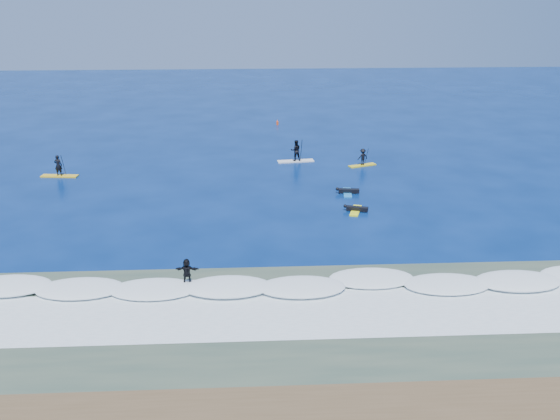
{
  "coord_description": "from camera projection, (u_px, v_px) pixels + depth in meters",
  "views": [
    {
      "loc": [
        -1.76,
        -40.65,
        15.82
      ],
      "look_at": [
        0.4,
        0.53,
        0.6
      ],
      "focal_mm": 40.0,
      "sensor_mm": 36.0,
      "label": 1
    }
  ],
  "objects": [
    {
      "name": "breaking_wave",
      "position": [
        283.0,
        286.0,
        34.28
      ],
      "size": [
        40.0,
        6.0,
        0.3
      ],
      "primitive_type": "cube",
      "color": "white",
      "rests_on": "ground"
    },
    {
      "name": "shallow_water",
      "position": [
        287.0,
        324.0,
        30.53
      ],
      "size": [
        90.0,
        13.0,
        0.01
      ],
      "primitive_type": "cube",
      "color": "#324538",
      "rests_on": "ground"
    },
    {
      "name": "sup_paddler_center",
      "position": [
        296.0,
        152.0,
        57.61
      ],
      "size": [
        3.45,
        1.23,
        2.37
      ],
      "rotation": [
        0.0,
        0.0,
        0.12
      ],
      "color": "white",
      "rests_on": "ground"
    },
    {
      "name": "wave_surfer",
      "position": [
        187.0,
        272.0,
        34.02
      ],
      "size": [
        2.1,
        0.7,
        1.5
      ],
      "rotation": [
        0.0,
        0.0,
        -0.06
      ],
      "color": "white",
      "rests_on": "breaking_wave"
    },
    {
      "name": "sup_paddler_left",
      "position": [
        59.0,
        169.0,
        53.26
      ],
      "size": [
        3.19,
        1.1,
        2.19
      ],
      "rotation": [
        0.0,
        0.0,
        -0.1
      ],
      "color": "yellow",
      "rests_on": "ground"
    },
    {
      "name": "prone_paddler_far",
      "position": [
        348.0,
        191.0,
        49.2
      ],
      "size": [
        1.88,
        2.41,
        0.49
      ],
      "rotation": [
        0.0,
        0.0,
        1.45
      ],
      "color": "blue",
      "rests_on": "ground"
    },
    {
      "name": "ground",
      "position": [
        275.0,
        221.0,
        43.65
      ],
      "size": [
        160.0,
        160.0,
        0.0
      ],
      "primitive_type": "plane",
      "color": "#041B4D",
      "rests_on": "ground"
    },
    {
      "name": "whitewater",
      "position": [
        286.0,
        314.0,
        31.47
      ],
      "size": [
        34.0,
        5.0,
        0.02
      ],
      "primitive_type": "cube",
      "color": "silver",
      "rests_on": "ground"
    },
    {
      "name": "sup_paddler_right",
      "position": [
        363.0,
        158.0,
        56.32
      ],
      "size": [
        2.67,
        1.54,
        1.83
      ],
      "rotation": [
        0.0,
        0.0,
        0.37
      ],
      "color": "yellow",
      "rests_on": "ground"
    },
    {
      "name": "marker_buoy",
      "position": [
        277.0,
        123.0,
        72.45
      ],
      "size": [
        0.27,
        0.27,
        0.64
      ],
      "rotation": [
        0.0,
        0.0,
        0.2
      ],
      "color": "#EE4915",
      "rests_on": "ground"
    },
    {
      "name": "prone_paddler_near",
      "position": [
        356.0,
        209.0,
        45.38
      ],
      "size": [
        1.79,
        2.35,
        0.48
      ],
      "rotation": [
        0.0,
        0.0,
        1.27
      ],
      "color": "#F7FD1B",
      "rests_on": "ground"
    }
  ]
}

